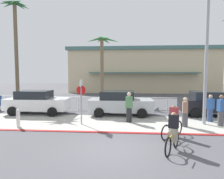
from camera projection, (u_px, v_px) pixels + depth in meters
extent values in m
plane|color=#4C4C51|center=(123.00, 107.00, 17.93)|extent=(80.00, 80.00, 0.00)
cube|color=#ADAAA0|center=(120.00, 123.00, 12.17)|extent=(44.00, 4.00, 0.02)
cube|color=maroon|center=(118.00, 132.00, 10.18)|extent=(44.00, 0.24, 0.03)
cube|color=beige|center=(142.00, 72.00, 33.65)|extent=(22.01, 8.59, 6.28)
cube|color=#47706B|center=(142.00, 51.00, 33.38)|extent=(22.61, 9.19, 0.50)
cube|color=#47706B|center=(144.00, 73.00, 28.90)|extent=(15.41, 1.20, 0.16)
cylinder|color=white|center=(122.00, 98.00, 16.36)|extent=(21.19, 0.08, 0.08)
cylinder|color=white|center=(23.00, 103.00, 17.08)|extent=(0.08, 0.08, 1.00)
cylinder|color=white|center=(50.00, 103.00, 16.89)|extent=(0.08, 0.08, 1.00)
cylinder|color=white|center=(79.00, 103.00, 16.69)|extent=(0.08, 0.08, 1.00)
cylinder|color=white|center=(107.00, 104.00, 16.50)|extent=(0.08, 0.08, 1.00)
cylinder|color=white|center=(137.00, 104.00, 16.30)|extent=(0.08, 0.08, 1.00)
cylinder|color=white|center=(167.00, 104.00, 16.11)|extent=(0.08, 0.08, 1.00)
cylinder|color=white|center=(198.00, 105.00, 15.91)|extent=(0.08, 0.08, 1.00)
cylinder|color=gray|center=(81.00, 106.00, 11.73)|extent=(0.08, 0.08, 2.20)
cube|color=white|center=(81.00, 83.00, 11.63)|extent=(0.04, 0.56, 0.36)
cylinder|color=red|center=(81.00, 90.00, 11.66)|extent=(0.52, 0.03, 0.52)
cylinder|color=white|center=(18.00, 120.00, 11.19)|extent=(0.20, 0.20, 0.85)
sphere|color=white|center=(18.00, 111.00, 11.15)|extent=(0.20, 0.20, 0.20)
cylinder|color=#9EA0A5|center=(206.00, 59.00, 11.56)|extent=(0.18, 0.18, 7.50)
cylinder|color=brown|center=(16.00, 53.00, 20.68)|extent=(0.36, 0.36, 9.93)
cone|color=#235B2D|center=(21.00, 4.00, 20.25)|extent=(1.43, 0.32, 0.74)
cone|color=#235B2D|center=(22.00, 6.00, 20.72)|extent=(1.40, 1.24, 0.76)
cone|color=#235B2D|center=(20.00, 6.00, 21.09)|extent=(0.61, 1.73, 0.59)
cone|color=#235B2D|center=(15.00, 6.00, 20.89)|extent=(0.97, 1.36, 0.65)
cone|color=#235B2D|center=(9.00, 5.00, 20.64)|extent=(1.72, 0.89, 0.61)
cone|color=#235B2D|center=(6.00, 3.00, 20.11)|extent=(1.52, 0.81, 0.57)
cone|color=#235B2D|center=(8.00, 2.00, 19.78)|extent=(0.95, 1.32, 0.62)
cone|color=#235B2D|center=(12.00, 3.00, 19.71)|extent=(0.55, 1.37, 0.81)
cone|color=#235B2D|center=(18.00, 1.00, 19.70)|extent=(1.54, 1.37, 0.59)
cylinder|color=#756047|center=(102.00, 70.00, 21.72)|extent=(0.36, 0.36, 6.62)
cone|color=#387F3D|center=(110.00, 40.00, 21.39)|extent=(1.90, 0.32, 0.78)
cone|color=#387F3D|center=(106.00, 41.00, 22.09)|extent=(1.09, 1.56, 0.78)
cone|color=#387F3D|center=(99.00, 40.00, 22.07)|extent=(0.99, 1.39, 0.62)
cone|color=#387F3D|center=(94.00, 40.00, 21.53)|extent=(1.66, 0.32, 0.71)
cone|color=#387F3D|center=(98.00, 39.00, 20.90)|extent=(1.01, 1.43, 0.67)
cone|color=#387F3D|center=(105.00, 38.00, 20.67)|extent=(1.18, 1.73, 0.60)
cube|color=white|center=(38.00, 104.00, 14.85)|extent=(4.40, 1.80, 0.80)
cube|color=#1E2328|center=(34.00, 94.00, 14.81)|extent=(2.29, 1.58, 0.56)
cylinder|color=black|center=(61.00, 108.00, 15.65)|extent=(0.66, 0.22, 0.66)
cylinder|color=black|center=(52.00, 112.00, 13.87)|extent=(0.66, 0.22, 0.66)
cylinder|color=black|center=(26.00, 107.00, 15.89)|extent=(0.66, 0.22, 0.66)
cylinder|color=black|center=(12.00, 111.00, 14.10)|extent=(0.66, 0.22, 0.66)
cube|color=#B2B7BC|center=(121.00, 105.00, 14.35)|extent=(4.40, 1.80, 0.80)
cube|color=#1E2328|center=(117.00, 95.00, 14.32)|extent=(2.29, 1.58, 0.56)
cylinder|color=black|center=(140.00, 109.00, 15.16)|extent=(0.66, 0.22, 0.66)
cylinder|color=black|center=(142.00, 113.00, 13.38)|extent=(0.66, 0.22, 0.66)
cylinder|color=black|center=(103.00, 108.00, 15.40)|extent=(0.66, 0.22, 0.66)
cylinder|color=black|center=(99.00, 113.00, 13.61)|extent=(0.66, 0.22, 0.66)
cube|color=black|center=(213.00, 105.00, 14.22)|extent=(4.40, 1.80, 0.80)
cube|color=#1E2328|center=(209.00, 95.00, 14.19)|extent=(2.29, 1.58, 0.56)
cylinder|color=black|center=(188.00, 108.00, 15.26)|extent=(0.66, 0.22, 0.66)
cylinder|color=black|center=(196.00, 113.00, 13.47)|extent=(0.66, 0.22, 0.66)
torus|color=black|center=(168.00, 147.00, 7.29)|extent=(0.38, 0.67, 0.72)
torus|color=black|center=(176.00, 139.00, 8.22)|extent=(0.38, 0.67, 0.72)
cylinder|color=gold|center=(174.00, 137.00, 7.93)|extent=(0.36, 0.64, 0.35)
cylinder|color=gold|center=(170.00, 137.00, 7.47)|extent=(0.22, 0.36, 0.07)
cylinder|color=gold|center=(173.00, 136.00, 7.84)|extent=(0.05, 0.05, 0.44)
cylinder|color=silver|center=(169.00, 132.00, 7.29)|extent=(0.26, 0.46, 0.04)
cube|color=gray|center=(173.00, 135.00, 7.84)|extent=(0.39, 0.41, 0.52)
cube|color=black|center=(174.00, 121.00, 7.79)|extent=(0.42, 0.39, 0.52)
sphere|color=#9E7556|center=(174.00, 115.00, 7.78)|extent=(0.22, 0.22, 0.22)
torus|color=black|center=(166.00, 133.00, 9.06)|extent=(0.52, 0.58, 0.72)
torus|color=black|center=(178.00, 128.00, 9.82)|extent=(0.52, 0.58, 0.72)
cylinder|color=#2851A8|center=(175.00, 126.00, 9.58)|extent=(0.49, 0.55, 0.35)
cylinder|color=#2851A8|center=(169.00, 125.00, 9.21)|extent=(0.29, 0.32, 0.07)
cylinder|color=#2851A8|center=(174.00, 125.00, 9.51)|extent=(0.05, 0.05, 0.44)
cylinder|color=silver|center=(167.00, 120.00, 9.06)|extent=(0.36, 0.40, 0.04)
cube|color=#384C7A|center=(174.00, 124.00, 9.51)|extent=(0.42, 0.43, 0.52)
cube|color=#A33338|center=(174.00, 113.00, 9.46)|extent=(0.43, 0.42, 0.52)
sphere|color=brown|center=(174.00, 108.00, 9.45)|extent=(0.22, 0.22, 0.22)
cylinder|color=#4C4C51|center=(221.00, 119.00, 11.42)|extent=(0.42, 0.42, 0.84)
cube|color=#2D5699|center=(221.00, 105.00, 11.36)|extent=(0.47, 0.40, 0.65)
sphere|color=brown|center=(222.00, 97.00, 11.32)|extent=(0.23, 0.23, 0.23)
cylinder|color=#4C4C51|center=(185.00, 120.00, 11.27)|extent=(0.37, 0.37, 0.78)
cube|color=#93705B|center=(185.00, 107.00, 11.22)|extent=(0.32, 0.44, 0.60)
sphere|color=beige|center=(185.00, 99.00, 11.18)|extent=(0.22, 0.22, 0.22)
cylinder|color=#384C7A|center=(210.00, 115.00, 12.47)|extent=(0.45, 0.45, 0.79)
cube|color=#2D5699|center=(210.00, 104.00, 12.41)|extent=(0.45, 0.47, 0.61)
sphere|color=#D6A884|center=(211.00, 96.00, 12.38)|extent=(0.22, 0.22, 0.22)
cylinder|color=#232326|center=(129.00, 115.00, 12.30)|extent=(0.35, 0.35, 0.87)
cube|color=#4C7F51|center=(129.00, 102.00, 12.24)|extent=(0.42, 0.30, 0.67)
sphere|color=beige|center=(129.00, 94.00, 12.20)|extent=(0.24, 0.24, 0.24)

